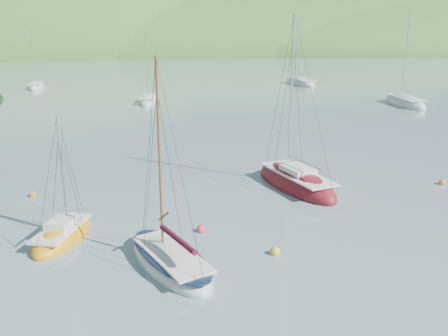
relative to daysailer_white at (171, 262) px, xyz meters
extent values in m
plane|color=slate|center=(4.44, -0.26, -0.22)|extent=(700.00, 700.00, 0.00)
ellipsoid|color=#346125|center=(4.44, 169.74, -0.22)|extent=(440.00, 110.00, 44.00)
ellipsoid|color=#346125|center=(94.44, 159.74, -0.22)|extent=(240.00, 100.00, 34.00)
ellipsoid|color=silver|center=(0.00, 0.01, -0.11)|extent=(4.33, 6.54, 1.51)
cube|color=white|center=(0.04, -0.11, 0.43)|extent=(3.31, 5.08, 0.10)
cylinder|color=brown|center=(-0.27, 0.69, 4.49)|extent=(0.12, 0.12, 8.19)
ellipsoid|color=#122039|center=(0.00, 0.01, 0.33)|extent=(4.27, 6.47, 0.26)
cylinder|color=#571024|center=(0.27, -0.68, 1.34)|extent=(1.29, 2.84, 0.24)
ellipsoid|color=maroon|center=(8.62, 9.19, -0.06)|extent=(4.57, 8.16, 2.13)
cube|color=white|center=(8.66, 9.04, 0.69)|extent=(3.48, 6.34, 0.10)
cylinder|color=#B5B5BA|center=(8.38, 10.09, 5.48)|extent=(0.12, 0.12, 9.67)
cube|color=white|center=(8.66, 9.04, 0.93)|extent=(1.96, 2.47, 0.42)
cylinder|color=#B5B5BA|center=(8.86, 8.29, 1.60)|extent=(1.05, 3.61, 0.09)
ellipsoid|color=orange|center=(-4.91, 3.78, -0.12)|extent=(3.45, 5.24, 1.33)
cube|color=white|center=(-4.94, 3.69, 0.36)|extent=(2.63, 4.06, 0.10)
cylinder|color=#B5B5BA|center=(-4.71, 4.34, 3.00)|extent=(0.12, 0.12, 5.36)
cube|color=white|center=(-4.94, 3.69, 0.60)|extent=(1.45, 1.64, 0.42)
cylinder|color=#B5B5BA|center=(-5.11, 3.23, 1.27)|extent=(0.87, 2.23, 0.09)
ellipsoid|color=silver|center=(0.66, 44.78, -0.09)|extent=(3.20, 6.95, 1.83)
cube|color=white|center=(0.65, 44.64, 0.56)|extent=(2.41, 5.41, 0.10)
cylinder|color=#B5B5BA|center=(0.77, 45.58, 4.54)|extent=(0.12, 0.12, 8.04)
ellipsoid|color=silver|center=(25.79, 58.67, -0.05)|extent=(3.90, 8.68, 2.28)
cube|color=white|center=(25.81, 58.50, 0.75)|extent=(2.94, 6.76, 0.10)
cylinder|color=#B5B5BA|center=(25.67, 59.67, 5.74)|extent=(0.12, 0.12, 10.07)
ellipsoid|color=silver|center=(-15.83, 61.93, -0.08)|extent=(2.78, 6.91, 1.85)
cube|color=white|center=(-15.82, 61.80, 0.57)|extent=(2.09, 5.38, 0.10)
cylinder|color=#B5B5BA|center=(-15.88, 62.75, 4.60)|extent=(0.12, 0.12, 8.13)
ellipsoid|color=silver|center=(31.91, 36.99, -0.05)|extent=(3.29, 8.61, 2.32)
cube|color=white|center=(31.91, 36.82, 0.76)|extent=(2.46, 6.71, 0.10)
cylinder|color=#B5B5BA|center=(31.95, 38.01, 5.83)|extent=(0.12, 0.12, 10.21)
sphere|color=yellow|center=(4.72, 0.31, -0.10)|extent=(0.46, 0.46, 0.46)
sphere|color=#FF4846|center=(1.79, 3.39, -0.10)|extent=(0.46, 0.46, 0.46)
sphere|color=orange|center=(18.01, 7.97, -0.10)|extent=(0.43, 0.43, 0.43)
sphere|color=orange|center=(-7.43, 10.35, -0.10)|extent=(0.39, 0.39, 0.39)
camera|label=1|loc=(-1.25, -19.35, 9.92)|focal=40.00mm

